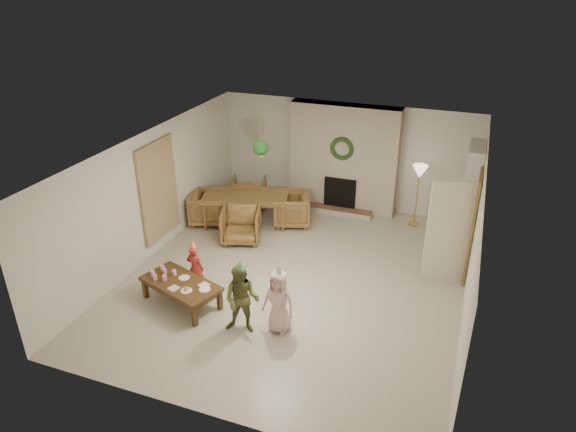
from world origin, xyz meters
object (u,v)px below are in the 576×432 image
at_px(dining_chair_left, 209,208).
at_px(dining_chair_far, 249,193).
at_px(dining_chair_near, 241,225).
at_px(dining_chair_right, 292,209).
at_px(child_red, 195,268).
at_px(coffee_table_top, 181,284).
at_px(child_plaid, 242,300).
at_px(child_pink, 279,302).
at_px(dining_table, 246,210).

bearing_deg(dining_chair_left, dining_chair_far, -45.00).
distance_m(dining_chair_near, dining_chair_right, 1.33).
xyz_separation_m(dining_chair_far, child_red, (0.53, -3.52, 0.08)).
bearing_deg(coffee_table_top, dining_chair_left, 127.80).
relative_size(dining_chair_near, child_plaid, 0.68).
bearing_deg(dining_chair_far, dining_chair_near, 90.00).
bearing_deg(child_pink, dining_chair_left, 137.94).
xyz_separation_m(dining_chair_near, dining_chair_left, (-1.04, 0.53, 0.00)).
bearing_deg(dining_chair_far, dining_chair_right, 141.34).
bearing_deg(dining_chair_left, dining_chair_right, -90.00).
relative_size(coffee_table_top, child_plaid, 1.18).
distance_m(dining_chair_near, child_pink, 3.09).
bearing_deg(dining_table, dining_chair_right, -0.00).
distance_m(dining_chair_far, coffee_table_top, 4.01).
bearing_deg(dining_chair_far, child_plaid, 94.64).
relative_size(dining_chair_near, coffee_table_top, 0.58).
xyz_separation_m(dining_chair_near, child_plaid, (1.28, -2.71, 0.23)).
bearing_deg(coffee_table_top, dining_chair_far, 115.62).
bearing_deg(child_red, dining_chair_far, -78.66).
bearing_deg(child_pink, child_plaid, -152.73).
relative_size(dining_table, dining_chair_near, 2.34).
relative_size(dining_chair_right, child_pink, 0.74).
relative_size(dining_chair_near, dining_chair_left, 1.00).
xyz_separation_m(dining_chair_left, child_pink, (2.86, -3.02, 0.18)).
bearing_deg(dining_chair_far, child_red, 80.42).
relative_size(dining_chair_far, child_pink, 0.74).
xyz_separation_m(dining_chair_left, dining_chair_right, (1.77, 0.58, 0.00)).
height_order(dining_chair_far, child_plaid, child_plaid).
bearing_deg(dining_chair_near, child_red, -107.73).
bearing_deg(child_plaid, dining_chair_far, 104.03).
bearing_deg(child_red, coffee_table_top, 89.58).
bearing_deg(child_plaid, dining_chair_left, 116.95).
bearing_deg(child_red, child_pink, 165.90).
bearing_deg(dining_chair_near, coffee_table_top, -108.42).
bearing_deg(child_pink, dining_table, 126.80).
height_order(dining_table, child_pink, child_pink).
bearing_deg(child_red, dining_chair_left, -64.04).
bearing_deg(dining_table, dining_chair_left, -180.00).
bearing_deg(child_plaid, dining_chair_near, 106.60).
bearing_deg(dining_chair_far, dining_table, 90.00).
bearing_deg(dining_chair_far, coffee_table_top, 79.08).
height_order(dining_chair_left, child_red, child_red).
height_order(dining_chair_left, coffee_table_top, dining_chair_left).
distance_m(dining_chair_far, child_red, 3.56).
relative_size(dining_chair_far, child_red, 0.90).
relative_size(dining_table, coffee_table_top, 1.35).
xyz_separation_m(dining_table, child_pink, (2.07, -3.28, 0.21)).
bearing_deg(dining_chair_left, child_plaid, -162.44).
bearing_deg(dining_chair_right, child_pink, -1.32).
bearing_deg(coffee_table_top, child_red, 105.20).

